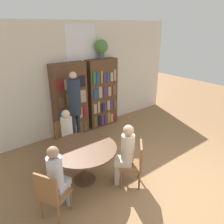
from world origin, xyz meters
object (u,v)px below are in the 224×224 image
at_px(bookshelf_left, 70,101).
at_px(chair_left_side, 66,138).
at_px(bookshelf_right, 102,93).
at_px(seated_reader_back, 57,175).
at_px(reading_table, 83,153).
at_px(chair_far_side, 135,162).
at_px(seated_reader_left, 68,134).
at_px(seated_reader_right, 125,152).
at_px(librarian_standing, 75,101).
at_px(chair_near_camera, 51,193).
at_px(flower_vase, 101,47).

bearing_deg(bookshelf_left, chair_left_side, -124.49).
bearing_deg(chair_left_side, bookshelf_left, -117.26).
height_order(bookshelf_right, seated_reader_back, bookshelf_right).
distance_m(bookshelf_left, chair_left_side, 1.26).
distance_m(reading_table, chair_far_side, 0.99).
xyz_separation_m(seated_reader_left, seated_reader_right, (0.48, -1.34, 0.02)).
bearing_deg(librarian_standing, chair_near_camera, -128.49).
bearing_deg(chair_near_camera, librarian_standing, 112.74).
relative_size(reading_table, seated_reader_left, 1.05).
bearing_deg(seated_reader_left, chair_far_side, 120.01).
relative_size(bookshelf_right, chair_left_side, 2.27).
bearing_deg(chair_far_side, chair_near_camera, 126.00).
bearing_deg(seated_reader_right, librarian_standing, 41.32).
bearing_deg(bookshelf_right, chair_left_side, -150.85).
xyz_separation_m(bookshelf_right, seated_reader_left, (-1.73, -1.13, -0.31)).
relative_size(flower_vase, seated_reader_back, 0.42).
bearing_deg(seated_reader_left, bookshelf_right, -139.52).
xyz_separation_m(bookshelf_left, reading_table, (-0.78, -1.92, -0.36)).
bearing_deg(chair_far_side, librarian_standing, 45.04).
bearing_deg(librarian_standing, chair_far_side, -88.19).
height_order(bookshelf_right, flower_vase, flower_vase).
distance_m(bookshelf_left, seated_reader_back, 2.76).
distance_m(chair_far_side, seated_reader_back, 1.46).
height_order(flower_vase, reading_table, flower_vase).
bearing_deg(librarian_standing, seated_reader_right, -91.91).
relative_size(bookshelf_right, librarian_standing, 1.07).
xyz_separation_m(chair_left_side, seated_reader_left, (-0.02, -0.18, 0.20)).
bearing_deg(flower_vase, seated_reader_right, -117.04).
bearing_deg(chair_near_camera, seated_reader_right, 58.23).
bearing_deg(seated_reader_right, chair_near_camera, 130.23).
height_order(flower_vase, chair_far_side, flower_vase).
relative_size(bookshelf_left, librarian_standing, 1.07).
relative_size(chair_far_side, librarian_standing, 0.47).
relative_size(bookshelf_left, reading_table, 1.56).
bearing_deg(chair_left_side, flower_vase, -143.70).
distance_m(reading_table, chair_left_side, 0.99).
relative_size(reading_table, chair_near_camera, 1.46).
height_order(reading_table, chair_far_side, chair_far_side).
distance_m(bookshelf_right, chair_left_side, 2.02).
relative_size(bookshelf_left, flower_vase, 3.84).
bearing_deg(seated_reader_right, bookshelf_right, 16.42).
bearing_deg(flower_vase, chair_near_camera, -138.41).
bearing_deg(chair_far_side, seated_reader_left, 66.01).
height_order(bookshelf_right, chair_left_side, bookshelf_right).
xyz_separation_m(chair_near_camera, chair_left_side, (0.98, 1.44, 0.00)).
height_order(chair_near_camera, seated_reader_back, seated_reader_back).
distance_m(chair_far_side, librarian_standing, 2.20).
xyz_separation_m(bookshelf_right, reading_table, (-1.83, -1.92, -0.36)).
bearing_deg(bookshelf_left, bookshelf_right, 0.01).
height_order(seated_reader_left, librarian_standing, librarian_standing).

